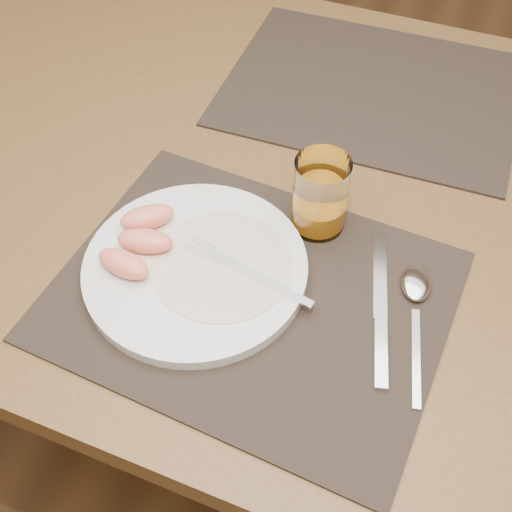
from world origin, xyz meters
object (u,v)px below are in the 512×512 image
Objects in this scene: placemat_far at (372,89)px; plate at (196,268)px; spoon at (416,293)px; knife at (380,318)px; fork at (237,267)px; table at (312,218)px; placemat_near at (251,295)px; juice_glass at (320,198)px.

placemat_far is 0.45m from plate.
spoon is at bearing 14.07° from plate.
spoon is at bearing 58.60° from knife.
fork reaches higher than plate.
plate is at bearing -176.00° from knife.
table is 0.26m from knife.
fork reaches higher than spoon.
spoon is (0.18, 0.07, 0.01)m from placemat_near.
fork is (0.05, 0.01, 0.01)m from plate.
table is 0.25m from spoon.
spoon reaches higher than table.
table is at bearing 80.50° from fork.
fork is 1.68× the size of juice_glass.
juice_glass reaches higher than placemat_far.
juice_glass reaches higher than table.
placemat_far is at bearing 112.61° from spoon.
knife reaches higher than table.
spoon is (0.17, -0.15, 0.09)m from table.
placemat_far is 2.58× the size of fork.
fork is at bearing -97.03° from placemat_far.
juice_glass is at bearing -88.04° from placemat_far.
spoon is (0.15, -0.37, 0.01)m from placemat_far.
placemat_far reaches higher than table.
table is at bearing -94.76° from placemat_far.
placemat_near and placemat_far have the same top height.
table is 5.19× the size of plate.
knife is at bearing -54.16° from table.
placemat_far is at bearing 82.97° from fork.
plate is at bearing -130.56° from juice_glass.
juice_glass is at bearing 49.44° from plate.
juice_glass is (-0.11, 0.11, 0.04)m from knife.
fork is (-0.03, -0.20, 0.11)m from table.
placemat_far is 0.44m from knife.
knife is (0.12, -0.42, 0.00)m from placemat_far.
placemat_far is 0.40m from spoon.
placemat_near is at bearing -105.03° from juice_glass.
placemat_far is at bearing 86.59° from placemat_near.
table is at bearing 125.84° from knife.
spoon is at bearing -67.39° from placemat_far.
placemat_near is 0.04m from fork.
spoon reaches higher than placemat_far.
placemat_near is at bearing -93.41° from placemat_far.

